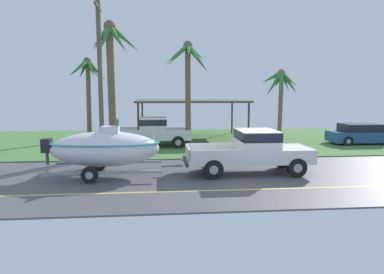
{
  "coord_description": "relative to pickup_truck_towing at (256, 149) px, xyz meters",
  "views": [
    {
      "loc": [
        -3.86,
        -13.72,
        3.48
      ],
      "look_at": [
        -2.5,
        0.85,
        1.59
      ],
      "focal_mm": 32.57,
      "sensor_mm": 36.0,
      "label": 1
    }
  ],
  "objects": [
    {
      "name": "carport_awning",
      "position": [
        -1.8,
        11.32,
        1.74
      ],
      "size": [
        7.9,
        5.97,
        2.9
      ],
      "color": "#4C4238",
      "rests_on": "ground"
    },
    {
      "name": "parked_pickup_background",
      "position": [
        -4.54,
        7.69,
        -0.0
      ],
      "size": [
        5.74,
        2.16,
        1.86
      ],
      "color": "silver",
      "rests_on": "ground"
    },
    {
      "name": "palm_tree_near_left",
      "position": [
        -9.26,
        11.62,
        3.49
      ],
      "size": [
        2.83,
        3.25,
        5.98
      ],
      "color": "brown",
      "rests_on": "ground"
    },
    {
      "name": "palm_tree_mid",
      "position": [
        -6.66,
        5.09,
        4.28
      ],
      "size": [
        2.86,
        3.4,
        7.31
      ],
      "color": "brown",
      "rests_on": "ground"
    },
    {
      "name": "utility_pole",
      "position": [
        -7.12,
        4.05,
        3.28
      ],
      "size": [
        0.24,
        1.8,
        8.32
      ],
      "color": "brown",
      "rests_on": "ground"
    },
    {
      "name": "palm_tree_near_right",
      "position": [
        -2.28,
        7.49,
        4.0
      ],
      "size": [
        2.97,
        2.86,
        6.63
      ],
      "color": "brown",
      "rests_on": "ground"
    },
    {
      "name": "parked_sedan_near",
      "position": [
        9.49,
        7.54,
        -0.37
      ],
      "size": [
        4.64,
        1.83,
        1.38
      ],
      "color": "#234C89",
      "rests_on": "ground"
    },
    {
      "name": "boat_on_trailer",
      "position": [
        -6.36,
        -0.0,
        0.13
      ],
      "size": [
        5.72,
        2.36,
        2.42
      ],
      "color": "gray",
      "rests_on": "ground"
    },
    {
      "name": "ground",
      "position": [
        -0.24,
        7.66,
        -1.05
      ],
      "size": [
        36.0,
        22.0,
        0.11
      ],
      "color": "#4C4C51"
    },
    {
      "name": "palm_tree_far_left",
      "position": [
        4.66,
        10.33,
        2.84
      ],
      "size": [
        2.95,
        2.62,
        5.12
      ],
      "color": "brown",
      "rests_on": "ground"
    },
    {
      "name": "pickup_truck_towing",
      "position": [
        0.0,
        0.0,
        0.0
      ],
      "size": [
        5.5,
        2.06,
        1.87
      ],
      "color": "silver",
      "rests_on": "ground"
    }
  ]
}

